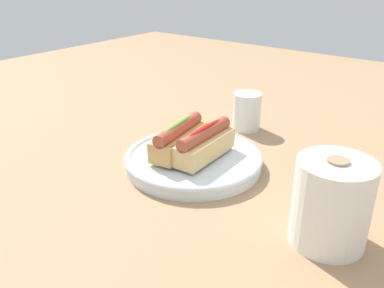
% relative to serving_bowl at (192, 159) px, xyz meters
% --- Properties ---
extents(ground_plane, '(2.40, 2.40, 0.00)m').
position_rel_serving_bowl_xyz_m(ground_plane, '(0.01, 0.00, -0.02)').
color(ground_plane, '#9E7A56').
extents(serving_bowl, '(0.27, 0.27, 0.03)m').
position_rel_serving_bowl_xyz_m(serving_bowl, '(0.00, 0.00, 0.00)').
color(serving_bowl, silver).
rests_on(serving_bowl, ground_plane).
extents(hotdog_front, '(0.16, 0.07, 0.06)m').
position_rel_serving_bowl_xyz_m(hotdog_front, '(0.00, -0.03, 0.04)').
color(hotdog_front, tan).
rests_on(hotdog_front, serving_bowl).
extents(hotdog_back, '(0.15, 0.06, 0.06)m').
position_rel_serving_bowl_xyz_m(hotdog_back, '(-0.00, 0.03, 0.04)').
color(hotdog_back, '#DBB270').
rests_on(hotdog_back, serving_bowl).
extents(water_glass, '(0.07, 0.07, 0.09)m').
position_rel_serving_bowl_xyz_m(water_glass, '(-0.24, -0.02, 0.03)').
color(water_glass, white).
rests_on(water_glass, ground_plane).
extents(paper_towel_roll, '(0.11, 0.11, 0.13)m').
position_rel_serving_bowl_xyz_m(paper_towel_roll, '(0.07, 0.30, 0.05)').
color(paper_towel_roll, white).
rests_on(paper_towel_roll, ground_plane).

